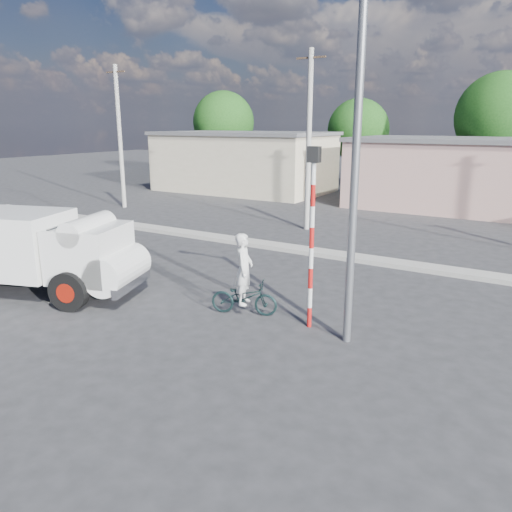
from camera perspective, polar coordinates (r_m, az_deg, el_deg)
The scene contains 9 objects.
ground_plane at distance 13.00m, azimuth -9.82°, elevation -7.24°, with size 120.00×120.00×0.00m, color #2C2C2E.
median at distance 19.37m, azimuth 5.91°, elevation 0.60°, with size 40.00×0.80×0.16m, color #99968E.
truck at distance 15.61m, azimuth -23.46°, elevation 0.65°, with size 6.20×3.85×2.41m.
bicycle at distance 13.06m, azimuth -1.37°, elevation -4.74°, with size 0.61×1.76×0.92m, color black.
cyclist at distance 12.91m, azimuth -1.38°, elevation -2.77°, with size 0.68×0.45×1.87m, color silver.
traffic_pole at distance 11.75m, azimuth 6.43°, elevation 3.72°, with size 0.28×0.18×4.36m.
streetlight at distance 10.88m, azimuth 10.73°, elevation 15.22°, with size 2.34×0.22×9.00m.
building_row at distance 31.84m, azimuth 19.08°, elevation 9.27°, with size 37.80×7.30×4.44m.
utility_poles at distance 21.50m, azimuth 19.04°, elevation 12.07°, with size 35.40×0.24×8.00m.
Camera 1 is at (8.08, -8.94, 4.88)m, focal length 35.00 mm.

